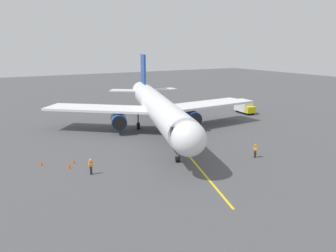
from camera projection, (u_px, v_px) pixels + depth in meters
ground_plane at (159, 128)px, 55.06m from camera, size 220.00×220.00×0.00m
apron_lead_in_line at (178, 142)px, 46.72m from camera, size 12.66×38.09×0.01m
airplane at (157, 107)px, 51.11m from camera, size 33.08×39.30×11.50m
ground_crew_marshaller at (91, 166)px, 35.00m from camera, size 0.40×0.26×1.71m
ground_crew_wing_walker at (186, 117)px, 58.80m from camera, size 0.29×0.42×1.71m
ground_crew_loader at (255, 150)px, 40.28m from camera, size 0.42×0.47×1.71m
box_truck_near_nose at (245, 106)px, 66.52m from camera, size 2.40×4.77×2.62m
safety_cone_nose_left at (69, 166)px, 36.89m from camera, size 0.32×0.32×0.55m
safety_cone_nose_right at (255, 152)px, 41.69m from camera, size 0.32×0.32×0.55m
safety_cone_wing_port at (41, 163)px, 37.77m from camera, size 0.32×0.32×0.55m
safety_cone_wing_starboard at (73, 161)px, 38.48m from camera, size 0.32×0.32×0.55m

